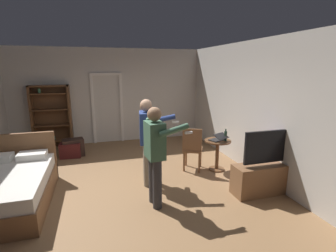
{
  "coord_description": "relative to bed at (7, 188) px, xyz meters",
  "views": [
    {
      "loc": [
        -0.42,
        -4.47,
        2.27
      ],
      "look_at": [
        0.93,
        0.18,
        1.14
      ],
      "focal_mm": 26.68,
      "sensor_mm": 36.0,
      "label": 1
    }
  ],
  "objects": [
    {
      "name": "bookshelf",
      "position": [
        0.31,
        3.17,
        0.67
      ],
      "size": [
        1.05,
        0.32,
        1.81
      ],
      "color": "brown",
      "rests_on": "ground_plane"
    },
    {
      "name": "person_blue_shirt",
      "position": [
        2.41,
        -0.71,
        0.66
      ],
      "size": [
        0.71,
        0.55,
        1.68
      ],
      "color": "#333338",
      "rests_on": "ground_plane"
    },
    {
      "name": "wall_back",
      "position": [
        1.95,
        3.39,
        1.12
      ],
      "size": [
        5.88,
        0.12,
        2.85
      ],
      "primitive_type": "cube",
      "color": "beige",
      "rests_on": "ground_plane"
    },
    {
      "name": "bottle_on_table",
      "position": [
        4.23,
        0.27,
        0.51
      ],
      "size": [
        0.06,
        0.06,
        0.27
      ],
      "color": "#23412C",
      "rests_on": "side_table"
    },
    {
      "name": "ground_plane",
      "position": [
        1.95,
        0.01,
        -0.3
      ],
      "size": [
        7.31,
        7.31,
        0.0
      ],
      "primitive_type": "plane",
      "color": "olive"
    },
    {
      "name": "doorway_frame",
      "position": [
        1.87,
        3.31,
        0.92
      ],
      "size": [
        0.93,
        0.08,
        2.13
      ],
      "color": "white",
      "rests_on": "ground_plane"
    },
    {
      "name": "wall_right",
      "position": [
        4.83,
        0.01,
        1.12
      ],
      "size": [
        0.12,
        6.88,
        2.85
      ],
      "primitive_type": "cube",
      "color": "beige",
      "rests_on": "ground_plane"
    },
    {
      "name": "suitcase_small",
      "position": [
        0.83,
        2.15,
        -0.11
      ],
      "size": [
        0.53,
        0.33,
        0.38
      ],
      "primitive_type": "cube",
      "rotation": [
        0.0,
        0.0,
        -0.07
      ],
      "color": "#4C1919",
      "rests_on": "ground_plane"
    },
    {
      "name": "person_striped_shirt",
      "position": [
        2.45,
        0.13,
        0.68
      ],
      "size": [
        0.7,
        0.66,
        1.7
      ],
      "color": "gray",
      "rests_on": "ground_plane"
    },
    {
      "name": "wooden_chair",
      "position": [
        3.54,
        0.49,
        0.24
      ],
      "size": [
        0.57,
        0.57,
        0.99
      ],
      "color": "brown",
      "rests_on": "ground_plane"
    },
    {
      "name": "suitcase_dark",
      "position": [
        0.9,
        2.23,
        -0.07
      ],
      "size": [
        0.57,
        0.42,
        0.46
      ],
      "primitive_type": "cube",
      "rotation": [
        0.0,
        0.0,
        0.19
      ],
      "color": "black",
      "rests_on": "ground_plane"
    },
    {
      "name": "laptop",
      "position": [
        4.08,
        0.31,
        0.45
      ],
      "size": [
        0.42,
        0.42,
        0.17
      ],
      "color": "black",
      "rests_on": "side_table"
    },
    {
      "name": "tv_flatscreen",
      "position": [
        4.47,
        -0.86,
        0.04
      ],
      "size": [
        1.28,
        0.4,
        1.2
      ],
      "color": "brown",
      "rests_on": "ground_plane"
    },
    {
      "name": "bed",
      "position": [
        0.0,
        0.0,
        0.0
      ],
      "size": [
        1.35,
        2.03,
        1.02
      ],
      "color": "brown",
      "rests_on": "ground_plane"
    },
    {
      "name": "side_table",
      "position": [
        4.09,
        0.35,
        0.16
      ],
      "size": [
        0.58,
        0.58,
        0.7
      ],
      "color": "brown",
      "rests_on": "ground_plane"
    }
  ]
}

